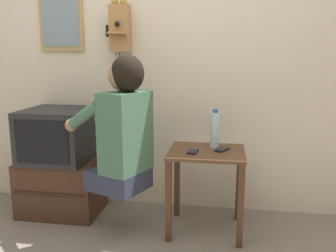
# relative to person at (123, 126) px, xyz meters

# --- Properties ---
(wall_back) EXTENTS (6.80, 0.05, 2.55)m
(wall_back) POSITION_rel_person_xyz_m (0.09, 0.59, 0.49)
(wall_back) COLOR beige
(wall_back) RESTS_ON ground_plane
(side_table) EXTENTS (0.53, 0.47, 0.60)m
(side_table) POSITION_rel_person_xyz_m (0.56, 0.16, -0.32)
(side_table) COLOR #51331E
(side_table) RESTS_ON ground_plane
(person) EXTENTS (0.60, 0.51, 0.93)m
(person) POSITION_rel_person_xyz_m (0.00, 0.00, 0.00)
(person) COLOR #2D3347
(person) RESTS_ON ground_plane
(tv_stand) EXTENTS (0.62, 0.44, 0.43)m
(tv_stand) POSITION_rel_person_xyz_m (-0.60, 0.28, -0.57)
(tv_stand) COLOR #422819
(tv_stand) RESTS_ON ground_plane
(television) EXTENTS (0.50, 0.50, 0.41)m
(television) POSITION_rel_person_xyz_m (-0.62, 0.29, -0.15)
(television) COLOR #232326
(television) RESTS_ON tv_stand
(wall_phone_antique) EXTENTS (0.19, 0.18, 0.78)m
(wall_phone_antique) POSITION_rel_person_xyz_m (-0.15, 0.51, 0.68)
(wall_phone_antique) COLOR #AD7A47
(framed_picture) EXTENTS (0.37, 0.03, 0.51)m
(framed_picture) POSITION_rel_person_xyz_m (-0.66, 0.55, 0.76)
(framed_picture) COLOR tan
(cell_phone_held) EXTENTS (0.08, 0.13, 0.01)m
(cell_phone_held) POSITION_rel_person_xyz_m (0.47, 0.10, -0.18)
(cell_phone_held) COLOR black
(cell_phone_held) RESTS_ON side_table
(cell_phone_spare) EXTENTS (0.11, 0.14, 0.01)m
(cell_phone_spare) POSITION_rel_person_xyz_m (0.66, 0.19, -0.18)
(cell_phone_spare) COLOR black
(cell_phone_spare) RESTS_ON side_table
(water_bottle) EXTENTS (0.07, 0.07, 0.28)m
(water_bottle) POSITION_rel_person_xyz_m (0.61, 0.27, -0.06)
(water_bottle) COLOR silver
(water_bottle) RESTS_ON side_table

